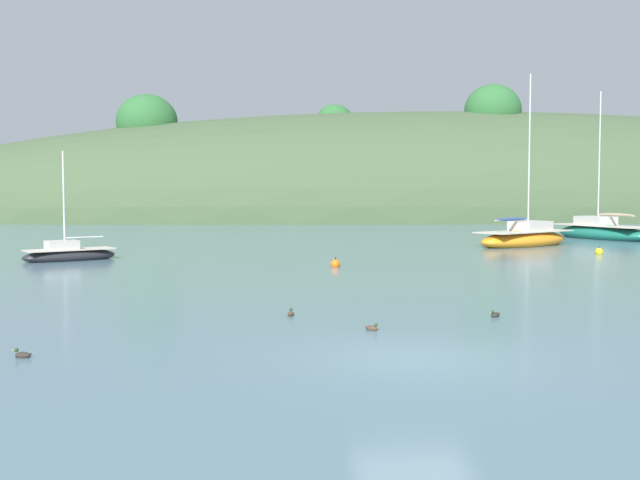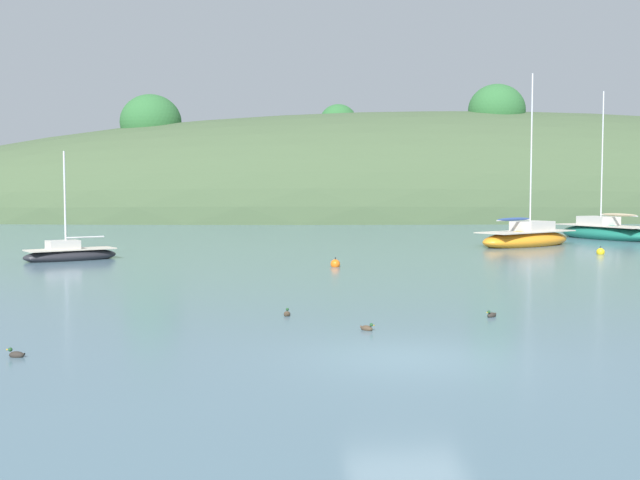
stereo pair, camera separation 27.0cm
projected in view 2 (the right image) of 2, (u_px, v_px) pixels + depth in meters
ground_plane at (407, 359)px, 16.71m from camera, size 400.00×400.00×0.00m
far_shoreline_hill at (482, 217)px, 96.39m from camera, size 150.00×36.00×28.73m
sailboat_white_near at (526, 238)px, 49.44m from camera, size 7.80×6.32×10.89m
sailboat_teal_outer at (70, 254)px, 39.57m from camera, size 4.80×3.68×5.56m
sailboat_orange_cutter at (604, 232)px, 56.25m from camera, size 5.26×8.39×10.66m
mooring_buoy_inner at (601, 252)px, 43.08m from camera, size 0.44×0.44×0.54m
mooring_buoy_outer at (335, 264)px, 36.22m from camera, size 0.44×0.44×0.54m
duck_lone_right at (287, 314)px, 22.36m from camera, size 0.22×0.43×0.24m
duck_lone_left at (367, 328)px, 20.05m from camera, size 0.37×0.37×0.24m
duck_lead at (492, 315)px, 22.13m from camera, size 0.38×0.36×0.24m
duck_trailing at (16, 355)px, 16.88m from camera, size 0.42×0.27×0.24m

